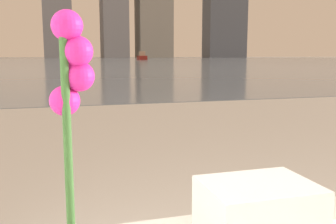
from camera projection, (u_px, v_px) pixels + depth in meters
The scene contains 3 objects.
towel_stack at pixel (258, 212), 0.76m from camera, with size 0.22×0.17×0.12m.
harbor_water at pixel (61, 61), 58.86m from camera, with size 180.00×110.00×0.01m.
harbor_boat_2 at pixel (142, 57), 68.90m from camera, with size 1.76×4.26×1.56m.
Camera 1 is at (-0.53, 0.26, 0.90)m, focal length 40.00 mm.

